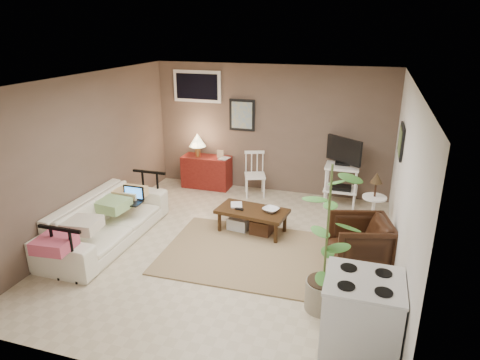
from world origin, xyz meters
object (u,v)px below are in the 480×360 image
(tv_stand, at_px, (342,170))
(side_table, at_px, (375,196))
(stove, at_px, (360,322))
(armchair, at_px, (360,241))
(sofa, at_px, (106,214))
(spindle_chair, at_px, (255,175))
(red_console, at_px, (206,169))
(potted_plant, at_px, (327,235))
(coffee_table, at_px, (252,219))

(tv_stand, relative_size, side_table, 1.26)
(stove, bearing_deg, armchair, 92.31)
(sofa, xyz_separation_m, stove, (3.69, -1.42, 0.01))
(sofa, height_order, tv_stand, tv_stand)
(spindle_chair, bearing_deg, side_table, -23.56)
(side_table, bearing_deg, spindle_chair, 156.44)
(sofa, relative_size, red_console, 2.08)
(side_table, bearing_deg, potted_plant, -102.70)
(tv_stand, distance_m, side_table, 1.11)
(potted_plant, height_order, stove, potted_plant)
(tv_stand, bearing_deg, red_console, 177.59)
(potted_plant, bearing_deg, spindle_chair, 117.95)
(red_console, bearing_deg, coffee_table, -49.50)
(sofa, height_order, red_console, red_console)
(coffee_table, height_order, side_table, side_table)
(sofa, distance_m, stove, 3.95)
(tv_stand, xyz_separation_m, stove, (0.50, -3.87, -0.19))
(sofa, distance_m, armchair, 3.64)
(sofa, relative_size, tv_stand, 1.84)
(spindle_chair, height_order, side_table, side_table)
(sofa, height_order, spindle_chair, sofa)
(side_table, height_order, stove, side_table)
(tv_stand, relative_size, potted_plant, 0.70)
(side_table, bearing_deg, coffee_table, -161.72)
(sofa, bearing_deg, side_table, -68.30)
(armchair, height_order, potted_plant, potted_plant)
(side_table, xyz_separation_m, stove, (-0.07, -2.91, -0.15))
(red_console, distance_m, spindle_chair, 1.05)
(coffee_table, distance_m, stove, 2.89)
(coffee_table, relative_size, side_table, 1.16)
(sofa, relative_size, side_table, 2.32)
(red_console, distance_m, tv_stand, 2.64)
(potted_plant, bearing_deg, tv_stand, 91.36)
(red_console, bearing_deg, armchair, -35.61)
(red_console, bearing_deg, sofa, -102.42)
(sofa, xyz_separation_m, tv_stand, (3.19, 2.45, 0.21))
(sofa, xyz_separation_m, side_table, (3.76, 1.50, 0.16))
(sofa, bearing_deg, spindle_chair, -33.37)
(red_console, relative_size, spindle_chair, 1.32)
(armchair, xyz_separation_m, stove, (0.07, -1.79, 0.08))
(tv_stand, xyz_separation_m, armchair, (0.42, -2.07, -0.27))
(tv_stand, bearing_deg, sofa, -142.47)
(potted_plant, bearing_deg, red_console, 129.67)
(spindle_chair, relative_size, potted_plant, 0.47)
(side_table, xyz_separation_m, potted_plant, (-0.49, -2.19, 0.33))
(potted_plant, relative_size, stove, 1.92)
(armchair, bearing_deg, tv_stand, 176.54)
(coffee_table, xyz_separation_m, potted_plant, (1.29, -1.60, 0.71))
(stove, bearing_deg, coffee_table, 126.35)
(red_console, bearing_deg, tv_stand, -2.41)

